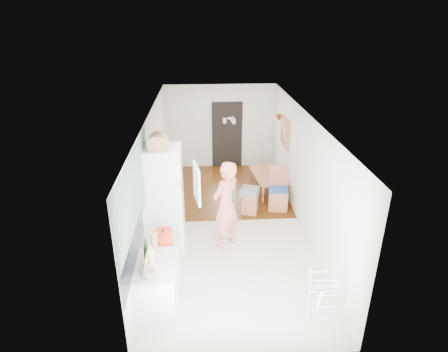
{
  "coord_description": "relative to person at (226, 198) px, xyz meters",
  "views": [
    {
      "loc": [
        -0.54,
        -7.19,
        4.38
      ],
      "look_at": [
        -0.09,
        0.2,
        1.12
      ],
      "focal_mm": 30.0,
      "sensor_mm": 36.0,
      "label": 1
    }
  ],
  "objects": [
    {
      "name": "doorway_recess",
      "position": [
        0.31,
        4.26,
        -0.08
      ],
      "size": [
        0.9,
        0.04,
        2.0
      ],
      "primitive_type": "cube",
      "color": "black",
      "rests_on": "room_shell"
    },
    {
      "name": "bottle_a",
      "position": [
        -1.31,
        -1.74,
        -0.02
      ],
      "size": [
        0.08,
        0.08,
        0.28
      ],
      "primitive_type": "cylinder",
      "rotation": [
        0.0,
        0.0,
        -0.21
      ],
      "color": "#1D3F1F",
      "rests_on": "worktop"
    },
    {
      "name": "fridge_interior",
      "position": [
        -0.85,
        -0.0,
        0.47
      ],
      "size": [
        0.02,
        0.52,
        0.66
      ],
      "primitive_type": "cube",
      "color": "white",
      "rests_on": "room_shell"
    },
    {
      "name": "cooker_top",
      "position": [
        -1.19,
        -1.02,
        -0.18
      ],
      "size": [
        0.6,
        0.6,
        0.04
      ],
      "primitive_type": "cube",
      "color": "#B0B0B2",
      "rests_on": "room_shell"
    },
    {
      "name": "floor",
      "position": [
        0.11,
        0.78,
        -1.08
      ],
      "size": [
        3.2,
        7.0,
        0.01
      ],
      "primitive_type": "cube",
      "color": "beige",
      "rests_on": "ground"
    },
    {
      "name": "wall_sconce",
      "position": [
        1.65,
        3.33,
        0.67
      ],
      "size": [
        0.18,
        0.18,
        0.16
      ],
      "primitive_type": "cone",
      "color": "maroon",
      "rests_on": "room_shell"
    },
    {
      "name": "steel_pan",
      "position": [
        -1.25,
        -2.04,
        -0.11
      ],
      "size": [
        0.22,
        0.22,
        0.1
      ],
      "primitive_type": "cylinder",
      "rotation": [
        0.0,
        0.0,
        0.15
      ],
      "color": "#B0B0B2",
      "rests_on": "worktop"
    },
    {
      "name": "grey_drape",
      "position": [
        0.64,
        1.33,
        -0.53
      ],
      "size": [
        0.5,
        0.5,
        0.17
      ],
      "primitive_type": "cube",
      "rotation": [
        0.0,
        0.0,
        -0.37
      ],
      "color": "gray",
      "rests_on": "stool"
    },
    {
      "name": "red_casserole",
      "position": [
        -1.11,
        -1.15,
        -0.07
      ],
      "size": [
        0.38,
        0.38,
        0.18
      ],
      "primitive_type": "cylinder",
      "rotation": [
        0.0,
        0.0,
        0.25
      ],
      "color": "red",
      "rests_on": "cooker_top"
    },
    {
      "name": "pinboard",
      "position": [
        1.69,
        2.68,
        0.47
      ],
      "size": [
        0.03,
        0.9,
        0.7
      ],
      "primitive_type": "cube",
      "color": "tan",
      "rests_on": "room_shell"
    },
    {
      "name": "wood_floor_overlay",
      "position": [
        0.11,
        2.63,
        -1.08
      ],
      "size": [
        3.2,
        3.3,
        0.01
      ],
      "primitive_type": "cube",
      "color": "#522C10",
      "rests_on": "room_shell"
    },
    {
      "name": "bread_bin",
      "position": [
        -1.22,
        -0.07,
        1.17
      ],
      "size": [
        0.39,
        0.37,
        0.19
      ],
      "primitive_type": null,
      "rotation": [
        0.0,
        0.0,
        -0.07
      ],
      "color": "tan",
      "rests_on": "fridge_housing"
    },
    {
      "name": "bottle_c",
      "position": [
        -1.24,
        -1.73,
        -0.04
      ],
      "size": [
        0.12,
        0.12,
        0.24
      ],
      "primitive_type": "cylinder",
      "rotation": [
        0.0,
        0.0,
        -0.24
      ],
      "color": "beige",
      "rests_on": "worktop"
    },
    {
      "name": "range_cooker",
      "position": [
        -1.19,
        -1.02,
        -0.64
      ],
      "size": [
        0.6,
        0.6,
        0.88
      ],
      "primitive_type": "cube",
      "color": "white",
      "rests_on": "room_shell"
    },
    {
      "name": "pepper_mill_front",
      "position": [
        -1.24,
        -1.41,
        -0.05
      ],
      "size": [
        0.06,
        0.06,
        0.22
      ],
      "primitive_type": "cylinder",
      "rotation": [
        0.0,
        0.0,
        0.04
      ],
      "color": "tan",
      "rests_on": "worktop"
    },
    {
      "name": "drying_rack",
      "position": [
        1.36,
        -2.19,
        -0.64
      ],
      "size": [
        0.47,
        0.43,
        0.87
      ],
      "primitive_type": null,
      "rotation": [
        0.0,
        0.0,
        -0.05
      ],
      "color": "white",
      "rests_on": "floor"
    },
    {
      "name": "fridge_door",
      "position": [
        -0.55,
        -0.3,
        0.47
      ],
      "size": [
        0.14,
        0.56,
        0.7
      ],
      "primitive_type": "cube",
      "rotation": [
        0.0,
        0.0,
        -1.4
      ],
      "color": "white",
      "rests_on": "room_shell"
    },
    {
      "name": "chopping_boards",
      "position": [
        -1.27,
        -1.93,
        0.02
      ],
      "size": [
        0.1,
        0.27,
        0.36
      ],
      "primitive_type": null,
      "rotation": [
        0.0,
        0.0,
        -0.22
      ],
      "color": "tan",
      "rests_on": "worktop"
    },
    {
      "name": "person",
      "position": [
        0.0,
        0.0,
        0.0
      ],
      "size": [
        0.93,
        0.92,
        2.16
      ],
      "primitive_type": "imported",
      "rotation": [
        0.0,
        0.0,
        3.89
      ],
      "color": "#D67360",
      "rests_on": "floor"
    },
    {
      "name": "dining_chair",
      "position": [
        1.34,
        1.48,
        -0.56
      ],
      "size": [
        0.5,
        0.5,
        1.05
      ],
      "primitive_type": null,
      "rotation": [
        0.0,
        0.0,
        -0.14
      ],
      "color": "#AD6644",
      "rests_on": "floor"
    },
    {
      "name": "worktop",
      "position": [
        -1.19,
        -1.77,
        -0.19
      ],
      "size": [
        0.62,
        0.92,
        0.06
      ],
      "primitive_type": "cube",
      "color": "white",
      "rests_on": "room_shell"
    },
    {
      "name": "stool",
      "position": [
        0.65,
        1.32,
        -0.85
      ],
      "size": [
        0.44,
        0.44,
        0.46
      ],
      "primitive_type": null,
      "rotation": [
        0.0,
        0.0,
        -0.29
      ],
      "color": "#AD6644",
      "rests_on": "floor"
    },
    {
      "name": "tile_splashback",
      "position": [
        -1.47,
        -1.77,
        0.07
      ],
      "size": [
        0.02,
        1.9,
        0.5
      ],
      "primitive_type": "cube",
      "color": "black",
      "rests_on": "room_shell"
    },
    {
      "name": "dining_table",
      "position": [
        1.31,
        2.43,
        -0.87
      ],
      "size": [
        0.78,
        1.25,
        0.42
      ],
      "primitive_type": "imported",
      "rotation": [
        0.0,
        0.0,
        1.68
      ],
      "color": "#AD6644",
      "rests_on": "floor"
    },
    {
      "name": "bottle_b",
      "position": [
        -1.33,
        -1.57,
        -0.04
      ],
      "size": [
        0.07,
        0.07,
        0.25
      ],
      "primitive_type": "cylinder",
      "rotation": [
        0.0,
        0.0,
        0.22
      ],
      "color": "#1D3F1F",
      "rests_on": "worktop"
    },
    {
      "name": "held_bottle",
      "position": [
        0.13,
        -0.17,
        0.12
      ],
      "size": [
        0.05,
        0.05,
        0.24
      ],
      "primitive_type": "cylinder",
      "color": "#1D3F1F",
      "rests_on": "person"
    },
    {
      "name": "fridge_housing",
      "position": [
        -1.16,
        -0.0,
        -0.01
      ],
      "size": [
        0.66,
        0.66,
        2.15
      ],
      "primitive_type": "cube",
      "color": "white",
      "rests_on": "room_shell"
    },
    {
      "name": "sage_wall_panel",
      "position": [
        -1.48,
        -1.22,
        0.77
      ],
      "size": [
        0.02,
        3.0,
        1.3
      ],
      "primitive_type": "cube",
      "color": "slate",
      "rests_on": "room_shell"
    },
    {
      "name": "pinboard_frame",
      "position": [
        1.68,
        2.68,
        0.47
      ],
      "size": [
        0.0,
        0.94,
        0.74
      ],
      "primitive_type": "cube",
      "color": "#AD6644",
      "rests_on": "room_shell"
    },
    {
      "name": "pepper_mill_back",
      "position": [
        -1.22,
        -1.29,
        -0.06
      ],
      "size": [
        0.07,
        0.07,
        0.21
      ],
      "primitive_type": "cylinder",
      "rotation": [
        0.0,
        0.0,
        -0.3
      ],
      "color": "tan",
      "rests_on": "worktop"
    },
    {
      "name": "base_cabinet",
      "position": [
        -1.19,
        -1.77,
        -0.65
      ],
      "size": [
        0.6,
        0.9,
        0.86
      ],
      "primitive_type": "cube",
      "color": "white",
      "rests_on": "room_shell"
    },
    {
      "name": "room_shell",
      "position": [
        0.11,
        0.78,
        0.17
      ],
      "size": [
        3.2,
        7.0,
        2.5
      ],
      "primitive_type": null,
      "color": "white",
      "rests_on": "ground"
    }
  ]
}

